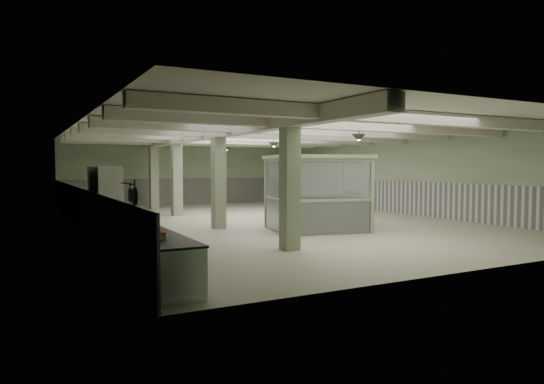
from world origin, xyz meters
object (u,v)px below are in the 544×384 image
prep_counter (142,251)px  walkin_cooler (105,206)px  guard_booth (317,179)px  filing_cabinet (351,208)px

prep_counter → walkin_cooler: bearing=91.2°
walkin_cooler → guard_booth: size_ratio=0.64×
prep_counter → filing_cabinet: (8.76, 4.59, 0.17)m
walkin_cooler → guard_booth: (6.91, -0.13, 0.65)m
prep_counter → guard_booth: (6.83, 4.00, 1.27)m
filing_cabinet → walkin_cooler: bearing=-158.0°
guard_booth → filing_cabinet: bearing=29.4°
prep_counter → guard_booth: size_ratio=1.44×
prep_counter → walkin_cooler: 4.18m
prep_counter → guard_booth: bearing=30.3°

